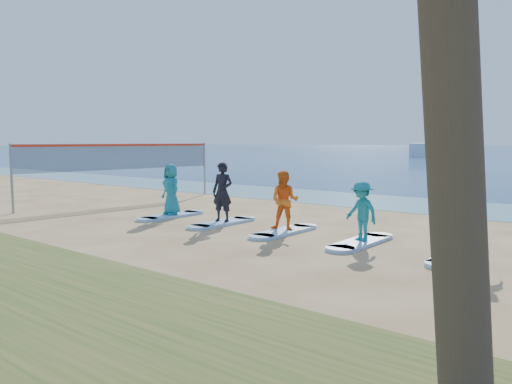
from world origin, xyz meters
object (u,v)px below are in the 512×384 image
Objects in this scene: student_0 at (171,189)px; student_1 at (222,192)px; surfboard_1 at (223,223)px; student_2 at (285,201)px; boat_offshore_a at (418,157)px; student_3 at (362,211)px; surfboard_4 at (458,256)px; volleyball_net at (123,157)px; student_4 at (460,215)px; surfboard_3 at (361,242)px; surfboard_2 at (284,231)px; surfboard_0 at (172,216)px.

student_1 is (2.37, 0.00, 0.06)m from student_0.
student_2 is at bearing 0.00° from surfboard_1.
student_3 is at bearing -89.86° from boat_offshore_a.
surfboard_4 is at bearing -88.20° from boat_offshore_a.
volleyball_net reaches higher than student_4.
student_3 reaches higher than surfboard_1.
boat_offshore_a is at bearing 110.09° from surfboard_3.
student_2 is at bearing -91.56° from boat_offshore_a.
student_0 is (19.01, -71.42, 0.95)m from boat_offshore_a.
surfboard_3 is 2.55m from student_4.
surfboard_4 is 0.93m from student_4.
student_2 is (0.00, 0.00, 0.88)m from surfboard_2.
surfboard_4 is (7.12, 0.00, -0.97)m from student_1.
student_3 is 2.38m from student_4.
student_1 is 4.85m from surfboard_3.
student_3 reaches higher than boat_offshore_a.
surfboard_2 is 1.32× the size of student_2.
student_2 reaches higher than surfboard_2.
student_0 is 7.12m from student_3.
student_4 reaches higher than student_3.
surfboard_3 is at bearing -89.86° from boat_offshore_a.
student_3 is 2.50m from surfboard_4.
surfboard_1 is (21.38, -71.42, 0.04)m from boat_offshore_a.
student_3 is at bearing -179.16° from student_4.
surfboard_1 and surfboard_2 have the same top height.
student_4 is (7.12, 0.00, -0.04)m from student_1.
surfboard_2 is at bearing 0.00° from surfboard_0.
student_1 reaches higher than surfboard_2.
student_1 is at bearing 180.00° from surfboard_2.
student_3 is (26.13, -71.42, 0.84)m from boat_offshore_a.
student_0 is at bearing 180.00° from surfboard_3.
student_0 is 7.18m from surfboard_3.
surfboard_4 is (9.49, 0.00, 0.00)m from surfboard_0.
surfboard_0 is 1.25× the size of student_4.
boat_offshore_a is at bearing 116.52° from student_0.
surfboard_1 is 4.75m from surfboard_3.
volleyball_net reaches higher than student_2.
student_2 is at bearing -162.26° from student_3.
student_2 is at bearing -8.83° from volleyball_net.
boat_offshore_a is at bearing 112.59° from student_4.
surfboard_1 is at bearing -93.29° from boat_offshore_a.
surfboard_2 is (9.44, -1.47, -1.86)m from volleyball_net.
surfboard_2 is (4.75, 0.00, 0.00)m from surfboard_0.
student_0 is 1.16× the size of student_3.
surfboard_2 is at bearing -12.68° from student_1.
student_2 reaches higher than surfboard_1.
volleyball_net is 4.12× the size of surfboard_2.
volleyball_net is 4.12× the size of surfboard_4.
student_0 is at bearing -162.26° from student_3.
surfboard_0 is (4.69, -1.47, -1.86)m from volleyball_net.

